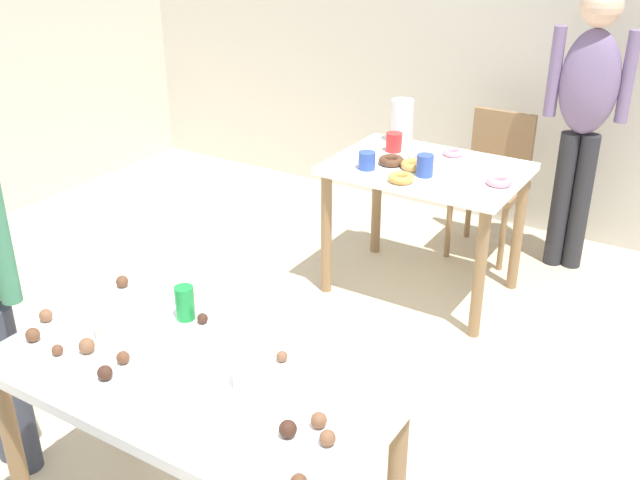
# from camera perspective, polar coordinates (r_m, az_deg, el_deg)

# --- Properties ---
(wall_back) EXTENTS (6.40, 0.10, 2.60)m
(wall_back) POSITION_cam_1_polar(r_m,az_deg,el_deg) (4.92, 17.19, 15.17)
(wall_back) COLOR beige
(wall_back) RESTS_ON ground_plane
(dining_table_near) EXTENTS (1.29, 0.66, 0.75)m
(dining_table_near) POSITION_cam_1_polar(r_m,az_deg,el_deg) (2.41, -9.66, -12.08)
(dining_table_near) COLOR white
(dining_table_near) RESTS_ON ground_plane
(dining_table_far) EXTENTS (1.01, 0.72, 0.75)m
(dining_table_far) POSITION_cam_1_polar(r_m,az_deg,el_deg) (4.06, 8.10, 4.11)
(dining_table_far) COLOR white
(dining_table_far) RESTS_ON ground_plane
(chair_far_table) EXTENTS (0.40, 0.40, 0.87)m
(chair_far_table) POSITION_cam_1_polar(r_m,az_deg,el_deg) (4.69, 13.18, 4.90)
(chair_far_table) COLOR olive
(chair_far_table) RESTS_ON ground_plane
(person_adult_far) EXTENTS (0.45, 0.26, 1.64)m
(person_adult_far) POSITION_cam_1_polar(r_m,az_deg,el_deg) (4.45, 19.71, 9.70)
(person_adult_far) COLOR #28282D
(person_adult_far) RESTS_ON ground_plane
(mixing_bowl) EXTENTS (0.21, 0.21, 0.08)m
(mixing_bowl) POSITION_cam_1_polar(r_m,az_deg,el_deg) (2.56, -14.58, -6.17)
(mixing_bowl) COLOR white
(mixing_bowl) RESTS_ON dining_table_near
(soda_can) EXTENTS (0.07, 0.07, 0.12)m
(soda_can) POSITION_cam_1_polar(r_m,az_deg,el_deg) (2.59, -10.32, -4.77)
(soda_can) COLOR #198438
(soda_can) RESTS_ON dining_table_near
(fork_near) EXTENTS (0.17, 0.02, 0.01)m
(fork_near) POSITION_cam_1_polar(r_m,az_deg,el_deg) (2.27, -0.09, -10.89)
(fork_near) COLOR silver
(fork_near) RESTS_ON dining_table_near
(cup_near_0) EXTENTS (0.09, 0.09, 0.10)m
(cup_near_0) POSITION_cam_1_polar(r_m,az_deg,el_deg) (2.24, -5.61, -10.06)
(cup_near_0) COLOR white
(cup_near_0) RESTS_ON dining_table_near
(cake_ball_0) EXTENTS (0.05, 0.05, 0.05)m
(cake_ball_0) POSITION_cam_1_polar(r_m,az_deg,el_deg) (2.10, -0.09, -13.64)
(cake_ball_0) COLOR brown
(cake_ball_0) RESTS_ON dining_table_near
(cake_ball_1) EXTENTS (0.05, 0.05, 0.05)m
(cake_ball_1) POSITION_cam_1_polar(r_m,az_deg,el_deg) (2.37, -16.16, -9.75)
(cake_ball_1) COLOR #3D2319
(cake_ball_1) RESTS_ON dining_table_near
(cake_ball_2) EXTENTS (0.04, 0.04, 0.04)m
(cake_ball_2) POSITION_cam_1_polar(r_m,az_deg,el_deg) (2.58, -8.99, -5.96)
(cake_ball_2) COLOR #3D2319
(cake_ball_2) RESTS_ON dining_table_near
(cake_ball_3) EXTENTS (0.05, 0.05, 0.05)m
(cake_ball_3) POSITION_cam_1_polar(r_m,az_deg,el_deg) (2.72, -20.27, -5.45)
(cake_ball_3) COLOR brown
(cake_ball_3) RESTS_ON dining_table_near
(cake_ball_4) EXTENTS (0.04, 0.04, 0.04)m
(cake_ball_4) POSITION_cam_1_polar(r_m,az_deg,el_deg) (2.36, -2.94, -8.90)
(cake_ball_4) COLOR brown
(cake_ball_4) RESTS_ON dining_table_near
(cake_ball_5) EXTENTS (0.04, 0.04, 0.04)m
(cake_ball_5) POSITION_cam_1_polar(r_m,az_deg,el_deg) (2.43, -14.86, -8.70)
(cake_ball_5) COLOR brown
(cake_ball_5) RESTS_ON dining_table_near
(cake_ball_7) EXTENTS (0.05, 0.05, 0.05)m
(cake_ball_7) POSITION_cam_1_polar(r_m,az_deg,el_deg) (2.07, -2.48, -14.26)
(cake_ball_7) COLOR #3D2319
(cake_ball_7) RESTS_ON dining_table_near
(cake_ball_8) EXTENTS (0.04, 0.04, 0.04)m
(cake_ball_8) POSITION_cam_1_polar(r_m,az_deg,el_deg) (2.53, -19.48, -7.95)
(cake_ball_8) COLOR brown
(cake_ball_8) RESTS_ON dining_table_near
(cake_ball_9) EXTENTS (0.05, 0.05, 0.05)m
(cake_ball_9) POSITION_cam_1_polar(r_m,az_deg,el_deg) (2.51, -17.44, -7.73)
(cake_ball_9) COLOR brown
(cake_ball_9) RESTS_ON dining_table_near
(cake_ball_10) EXTENTS (0.05, 0.05, 0.05)m
(cake_ball_10) POSITION_cam_1_polar(r_m,az_deg,el_deg) (2.86, -14.93, -3.09)
(cake_ball_10) COLOR brown
(cake_ball_10) RESTS_ON dining_table_near
(cake_ball_11) EXTENTS (0.05, 0.05, 0.05)m
(cake_ball_11) POSITION_cam_1_polar(r_m,az_deg,el_deg) (2.62, -21.15, -6.79)
(cake_ball_11) COLOR brown
(cake_ball_11) RESTS_ON dining_table_near
(cake_ball_12) EXTENTS (0.05, 0.05, 0.05)m
(cake_ball_12) POSITION_cam_1_polar(r_m,az_deg,el_deg) (2.05, 0.58, -14.93)
(cake_ball_12) COLOR brown
(cake_ball_12) RESTS_ON dining_table_near
(pitcher_far) EXTENTS (0.13, 0.13, 0.25)m
(pitcher_far) POSITION_cam_1_polar(r_m,az_deg,el_deg) (4.33, 6.30, 9.03)
(pitcher_far) COLOR white
(pitcher_far) RESTS_ON dining_table_far
(cup_far_0) EXTENTS (0.09, 0.09, 0.09)m
(cup_far_0) POSITION_cam_1_polar(r_m,az_deg,el_deg) (3.92, 3.61, 6.09)
(cup_far_0) COLOR #3351B2
(cup_far_0) RESTS_ON dining_table_far
(cup_far_1) EXTENTS (0.09, 0.09, 0.11)m
(cup_far_1) POSITION_cam_1_polar(r_m,az_deg,el_deg) (4.20, 5.68, 7.47)
(cup_far_1) COLOR red
(cup_far_1) RESTS_ON dining_table_far
(cup_far_2) EXTENTS (0.09, 0.09, 0.11)m
(cup_far_2) POSITION_cam_1_polar(r_m,az_deg,el_deg) (3.84, 8.04, 5.68)
(cup_far_2) COLOR #3351B2
(cup_far_2) RESTS_ON dining_table_far
(donut_far_0) EXTENTS (0.14, 0.14, 0.04)m
(donut_far_0) POSITION_cam_1_polar(r_m,az_deg,el_deg) (4.00, 5.49, 6.07)
(donut_far_0) COLOR brown
(donut_far_0) RESTS_ON dining_table_far
(donut_far_1) EXTENTS (0.13, 0.13, 0.04)m
(donut_far_1) POSITION_cam_1_polar(r_m,az_deg,el_deg) (3.81, 13.57, 4.42)
(donut_far_1) COLOR pink
(donut_far_1) RESTS_ON dining_table_far
(donut_far_2) EXTENTS (0.11, 0.11, 0.03)m
(donut_far_2) POSITION_cam_1_polar(r_m,az_deg,el_deg) (4.19, 10.15, 6.62)
(donut_far_2) COLOR pink
(donut_far_2) RESTS_ON dining_table_far
(donut_far_3) EXTENTS (0.14, 0.14, 0.04)m
(donut_far_3) POSITION_cam_1_polar(r_m,az_deg,el_deg) (3.95, 7.20, 5.73)
(donut_far_3) COLOR gold
(donut_far_3) RESTS_ON dining_table_far
(donut_far_4) EXTENTS (0.11, 0.11, 0.03)m
(donut_far_4) POSITION_cam_1_polar(r_m,az_deg,el_deg) (4.06, 7.49, 6.20)
(donut_far_4) COLOR pink
(donut_far_4) RESTS_ON dining_table_far
(donut_far_5) EXTENTS (0.13, 0.13, 0.04)m
(donut_far_5) POSITION_cam_1_polar(r_m,az_deg,el_deg) (3.77, 6.24, 4.75)
(donut_far_5) COLOR gold
(donut_far_5) RESTS_ON dining_table_far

